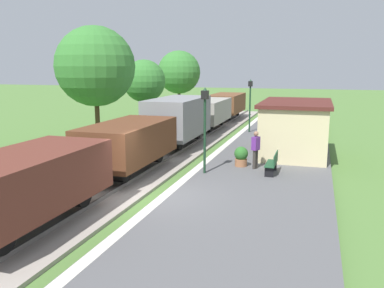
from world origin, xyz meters
TOP-DOWN VIEW (x-y plane):
  - ground_plane at (0.00, 0.00)m, footprint 160.00×160.00m
  - platform_slab at (3.20, 0.00)m, footprint 6.00×60.00m
  - platform_edge_stripe at (0.40, 0.00)m, footprint 0.36×60.00m
  - track_ballast at (-2.40, 0.00)m, footprint 3.80×60.00m
  - rail_near at (-1.68, 0.00)m, footprint 0.07×60.00m
  - rail_far at (-3.12, 0.00)m, footprint 0.07×60.00m
  - freight_train at (-2.40, 9.49)m, footprint 2.50×32.60m
  - station_hut at (4.40, 8.69)m, footprint 3.50×5.80m
  - bench_near_hut at (3.75, 4.21)m, footprint 0.42×1.50m
  - person_waiting at (2.90, 4.89)m, footprint 0.37×0.44m
  - potted_planter at (2.20, 5.15)m, footprint 0.64×0.64m
  - lamp_post_near at (0.92, 3.45)m, footprint 0.28×0.28m
  - lamp_post_far at (0.92, 15.25)m, footprint 0.28×0.28m
  - tree_trackside_far at (-7.02, 8.16)m, footprint 4.65×4.65m
  - tree_field_left at (-6.89, 14.79)m, footprint 3.14×3.14m
  - tree_field_distant at (-7.14, 23.32)m, footprint 4.00×4.00m

SIDE VIEW (x-z plane):
  - ground_plane at x=0.00m, z-range 0.00..0.00m
  - track_ballast at x=-2.40m, z-range 0.00..0.12m
  - platform_slab at x=3.20m, z-range 0.00..0.25m
  - rail_near at x=-1.68m, z-range 0.12..0.26m
  - rail_far at x=-3.12m, z-range 0.12..0.26m
  - platform_edge_stripe at x=0.40m, z-range 0.25..0.26m
  - bench_near_hut at x=3.75m, z-range 0.27..1.18m
  - potted_planter at x=2.20m, z-range 0.26..1.18m
  - person_waiting at x=2.90m, z-range 0.33..2.04m
  - freight_train at x=-2.40m, z-range 0.10..2.82m
  - station_hut at x=4.40m, z-range 0.26..3.04m
  - lamp_post_near at x=0.92m, z-range 0.95..4.65m
  - lamp_post_far at x=0.92m, z-range 0.95..4.65m
  - tree_field_left at x=-6.89m, z-range 1.08..6.41m
  - tree_field_distant at x=-7.14m, z-range 1.14..7.44m
  - tree_trackside_far at x=-7.02m, z-range 1.24..8.37m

